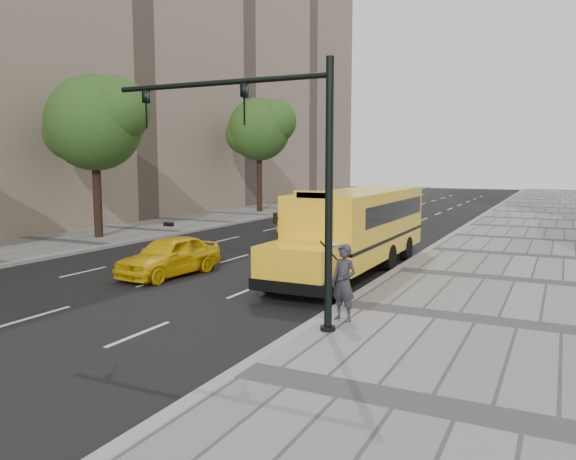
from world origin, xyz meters
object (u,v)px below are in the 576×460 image
at_px(taxi_near, 169,256).
at_px(pedestrian, 344,283).
at_px(tree_c, 260,129).
at_px(school_bus, 358,224).
at_px(traffic_signal, 274,161).
at_px(taxi_far, 306,219).
at_px(tree_b, 96,122).

relative_size(taxi_near, pedestrian, 2.21).
height_order(tree_c, school_bus, tree_c).
bearing_deg(pedestrian, traffic_signal, -129.79).
height_order(tree_c, pedestrian, tree_c).
height_order(taxi_far, traffic_signal, traffic_signal).
bearing_deg(pedestrian, taxi_far, 134.39).
xyz_separation_m(taxi_near, traffic_signal, (6.40, -4.07, 3.37)).
height_order(school_bus, pedestrian, school_bus).
distance_m(taxi_far, pedestrian, 18.91).
distance_m(tree_b, traffic_signal, 18.63).
distance_m(tree_b, school_bus, 15.64).
bearing_deg(taxi_near, school_bus, 40.73).
bearing_deg(traffic_signal, tree_b, 147.36).
bearing_deg(tree_b, taxi_far, 42.77).
bearing_deg(tree_c, tree_b, -90.00).
distance_m(pedestrian, traffic_signal, 3.44).
relative_size(tree_c, taxi_near, 2.15).
distance_m(school_bus, pedestrian, 7.55).
bearing_deg(school_bus, tree_b, 172.97).
relative_size(tree_c, pedestrian, 4.73).
bearing_deg(traffic_signal, pedestrian, 33.08).
height_order(pedestrian, traffic_signal, traffic_signal).
xyz_separation_m(school_bus, taxi_near, (-5.71, -4.08, -1.04)).
xyz_separation_m(tree_c, school_bus, (14.91, -19.21, -4.91)).
bearing_deg(tree_b, pedestrian, -27.97).
relative_size(pedestrian, traffic_signal, 0.30).
height_order(taxi_far, pedestrian, pedestrian).
relative_size(tree_c, traffic_signal, 1.42).
bearing_deg(pedestrian, taxi_near, 175.35).
bearing_deg(traffic_signal, taxi_near, 147.54).
xyz_separation_m(tree_c, taxi_far, (8.38, -9.61, -5.89)).
relative_size(taxi_near, taxi_far, 0.89).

